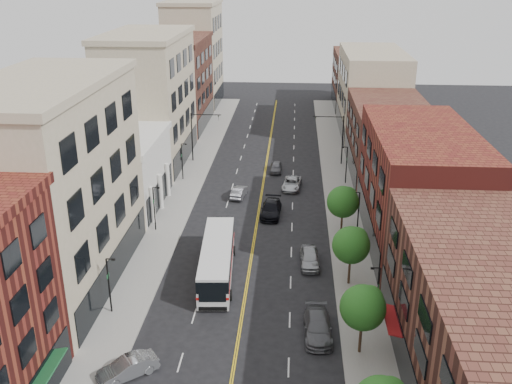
% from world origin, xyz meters
% --- Properties ---
extents(ground, '(220.00, 220.00, 0.00)m').
position_xyz_m(ground, '(0.00, 0.00, 0.00)').
color(ground, black).
rests_on(ground, ground).
extents(sidewalk_left, '(4.00, 110.00, 0.15)m').
position_xyz_m(sidewalk_left, '(-10.00, 35.00, 0.07)').
color(sidewalk_left, gray).
rests_on(sidewalk_left, ground).
extents(sidewalk_right, '(4.00, 110.00, 0.15)m').
position_xyz_m(sidewalk_right, '(10.00, 35.00, 0.07)').
color(sidewalk_right, gray).
rests_on(sidewalk_right, ground).
extents(bldg_l_tanoffice, '(10.00, 22.00, 18.00)m').
position_xyz_m(bldg_l_tanoffice, '(-17.00, 13.00, 9.00)').
color(bldg_l_tanoffice, tan).
rests_on(bldg_l_tanoffice, ground).
extents(bldg_l_white, '(10.00, 14.00, 8.00)m').
position_xyz_m(bldg_l_white, '(-17.00, 31.00, 4.00)').
color(bldg_l_white, silver).
rests_on(bldg_l_white, ground).
extents(bldg_l_far_a, '(10.00, 20.00, 18.00)m').
position_xyz_m(bldg_l_far_a, '(-17.00, 48.00, 9.00)').
color(bldg_l_far_a, tan).
rests_on(bldg_l_far_a, ground).
extents(bldg_l_far_b, '(10.00, 20.00, 15.00)m').
position_xyz_m(bldg_l_far_b, '(-17.00, 68.00, 7.50)').
color(bldg_l_far_b, '#552A22').
rests_on(bldg_l_far_b, ground).
extents(bldg_l_far_c, '(10.00, 16.00, 20.00)m').
position_xyz_m(bldg_l_far_c, '(-17.00, 86.00, 10.00)').
color(bldg_l_far_c, tan).
rests_on(bldg_l_far_c, ground).
extents(bldg_r_near, '(10.00, 26.00, 10.00)m').
position_xyz_m(bldg_r_near, '(17.00, 0.00, 5.00)').
color(bldg_r_near, '#552A22').
rests_on(bldg_r_near, ground).
extents(bldg_r_mid, '(10.00, 22.00, 12.00)m').
position_xyz_m(bldg_r_mid, '(17.00, 24.00, 6.00)').
color(bldg_r_mid, maroon).
rests_on(bldg_r_mid, ground).
extents(bldg_r_far_a, '(10.00, 20.00, 10.00)m').
position_xyz_m(bldg_r_far_a, '(17.00, 45.00, 5.00)').
color(bldg_r_far_a, '#552A22').
rests_on(bldg_r_far_a, ground).
extents(bldg_r_far_b, '(10.00, 22.00, 14.00)m').
position_xyz_m(bldg_r_far_b, '(17.00, 66.00, 7.00)').
color(bldg_r_far_b, tan).
rests_on(bldg_r_far_b, ground).
extents(bldg_r_far_c, '(10.00, 18.00, 11.00)m').
position_xyz_m(bldg_r_far_c, '(17.00, 86.00, 5.50)').
color(bldg_r_far_c, '#552A22').
rests_on(bldg_r_far_c, ground).
extents(tree_r_1, '(3.40, 3.40, 5.59)m').
position_xyz_m(tree_r_1, '(9.39, 4.07, 4.13)').
color(tree_r_1, black).
rests_on(tree_r_1, sidewalk_right).
extents(tree_r_2, '(3.40, 3.40, 5.59)m').
position_xyz_m(tree_r_2, '(9.39, 14.07, 4.13)').
color(tree_r_2, black).
rests_on(tree_r_2, sidewalk_right).
extents(tree_r_3, '(3.40, 3.40, 5.59)m').
position_xyz_m(tree_r_3, '(9.39, 24.07, 4.13)').
color(tree_r_3, black).
rests_on(tree_r_3, sidewalk_right).
extents(lamp_l_1, '(0.81, 0.55, 5.05)m').
position_xyz_m(lamp_l_1, '(-10.95, 8.00, 2.97)').
color(lamp_l_1, black).
rests_on(lamp_l_1, sidewalk_left).
extents(lamp_l_2, '(0.81, 0.55, 5.05)m').
position_xyz_m(lamp_l_2, '(-10.95, 24.00, 2.97)').
color(lamp_l_2, black).
rests_on(lamp_l_2, sidewalk_left).
extents(lamp_l_3, '(0.81, 0.55, 5.05)m').
position_xyz_m(lamp_l_3, '(-10.95, 40.00, 2.97)').
color(lamp_l_3, black).
rests_on(lamp_l_3, sidewalk_left).
extents(lamp_r_1, '(0.81, 0.55, 5.05)m').
position_xyz_m(lamp_r_1, '(10.95, 8.00, 2.97)').
color(lamp_r_1, black).
rests_on(lamp_r_1, sidewalk_right).
extents(lamp_r_2, '(0.81, 0.55, 5.05)m').
position_xyz_m(lamp_r_2, '(10.95, 24.00, 2.97)').
color(lamp_r_2, black).
rests_on(lamp_r_2, sidewalk_right).
extents(lamp_r_3, '(0.81, 0.55, 5.05)m').
position_xyz_m(lamp_r_3, '(10.95, 40.00, 2.97)').
color(lamp_r_3, black).
rests_on(lamp_r_3, sidewalk_right).
extents(signal_mast_left, '(4.49, 0.18, 7.20)m').
position_xyz_m(signal_mast_left, '(-10.27, 48.00, 4.65)').
color(signal_mast_left, black).
rests_on(signal_mast_left, sidewalk_left).
extents(signal_mast_right, '(4.49, 0.18, 7.20)m').
position_xyz_m(signal_mast_right, '(10.27, 48.00, 4.65)').
color(signal_mast_right, black).
rests_on(signal_mast_right, sidewalk_right).
extents(city_bus, '(3.68, 12.72, 3.23)m').
position_xyz_m(city_bus, '(-2.90, 14.71, 1.88)').
color(city_bus, silver).
rests_on(city_bus, ground).
extents(car_angle_b, '(4.37, 3.88, 1.44)m').
position_xyz_m(car_angle_b, '(-7.40, 0.27, 0.72)').
color(car_angle_b, '#9B9EA2').
rests_on(car_angle_b, ground).
extents(car_parked_mid, '(2.30, 5.32, 1.53)m').
position_xyz_m(car_parked_mid, '(6.21, 6.07, 0.76)').
color(car_parked_mid, '#4F4F54').
rests_on(car_parked_mid, ground).
extents(car_parked_far, '(2.04, 4.68, 1.57)m').
position_xyz_m(car_parked_far, '(5.80, 17.44, 0.78)').
color(car_parked_far, '#929498').
rests_on(car_parked_far, ground).
extents(car_lane_behind, '(1.98, 4.29, 1.36)m').
position_xyz_m(car_lane_behind, '(-2.77, 34.45, 0.68)').
color(car_lane_behind, '#545459').
rests_on(car_lane_behind, ground).
extents(car_lane_a, '(2.51, 5.58, 1.59)m').
position_xyz_m(car_lane_a, '(1.51, 29.06, 0.79)').
color(car_lane_a, black).
rests_on(car_lane_a, ground).
extents(car_lane_b, '(2.80, 5.15, 1.37)m').
position_xyz_m(car_lane_b, '(3.85, 37.86, 0.69)').
color(car_lane_b, '#B7BBC0').
rests_on(car_lane_b, ground).
extents(car_lane_c, '(1.64, 3.99, 1.35)m').
position_xyz_m(car_lane_c, '(1.52, 44.23, 0.68)').
color(car_lane_c, '#48484D').
rests_on(car_lane_c, ground).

